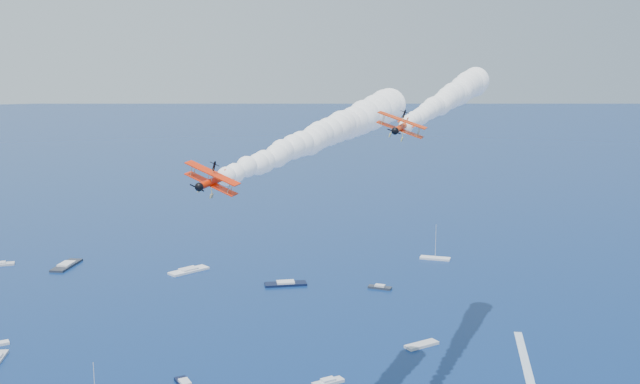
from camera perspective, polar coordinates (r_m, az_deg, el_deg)
name	(u,v)px	position (r m, az deg, el deg)	size (l,w,h in m)	color
biplane_lead	(401,128)	(123.30, 6.14, 4.88)	(7.38, 8.28, 4.99)	red
biplane_trail	(212,181)	(92.65, -8.16, 0.80)	(6.57, 7.37, 4.44)	#FB2705
smoke_trail_lead	(447,99)	(154.86, 9.58, 6.94)	(47.09, 50.62, 11.67)	white
smoke_trail_trail	(325,133)	(120.83, 0.41, 4.46)	(49.34, 48.44, 11.67)	white
spectator_boats	(127,331)	(205.64, -14.45, -10.20)	(218.73, 175.73, 0.70)	silver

